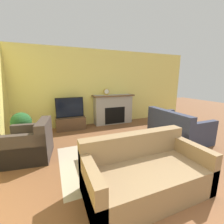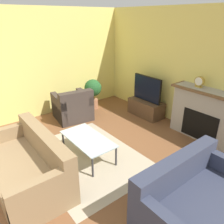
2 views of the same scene
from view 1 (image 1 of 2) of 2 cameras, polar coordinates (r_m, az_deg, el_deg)
wall_back at (r=5.56m, az=-7.83°, el=9.04°), size 8.19×0.06×2.70m
area_rug at (r=3.43m, az=1.42°, el=-16.66°), size 2.33×1.78×0.00m
fireplace at (r=5.68m, az=0.40°, el=1.33°), size 1.56×0.45×1.10m
tv_stand at (r=5.27m, az=-15.45°, el=-4.08°), size 0.95×0.47×0.42m
tv at (r=5.14m, az=-15.79°, el=1.68°), size 0.89×0.06×0.66m
couch_sectional at (r=2.47m, az=12.24°, el=-21.76°), size 1.81×0.92×0.82m
couch_loveseat at (r=4.70m, az=23.35°, el=-5.68°), size 0.97×1.58×0.82m
armchair_by_window at (r=3.69m, az=-28.44°, el=-10.91°), size 0.96×0.96×0.82m
coffee_table at (r=3.30m, az=1.18°, el=-10.75°), size 1.13×0.58×0.41m
potted_plant at (r=4.41m, az=-31.18°, el=-4.11°), size 0.48×0.48×0.86m
mantel_clock at (r=5.50m, az=-2.18°, el=7.72°), size 0.20×0.07×0.23m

